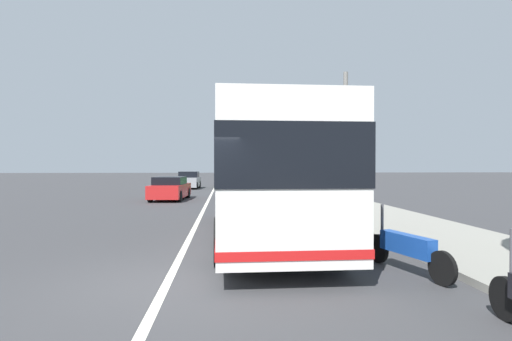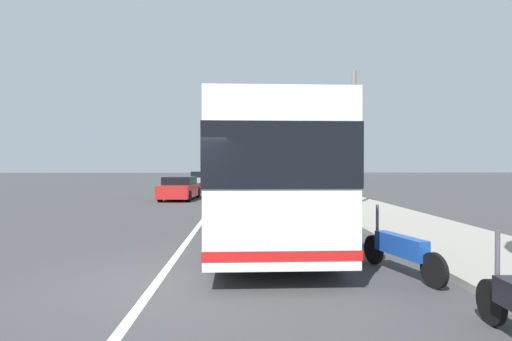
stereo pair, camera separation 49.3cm
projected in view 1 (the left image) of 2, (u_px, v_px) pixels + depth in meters
The scene contains 9 objects.
ground_plane at pixel (166, 284), 6.96m from camera, with size 220.00×220.00×0.00m, color #38383A.
sidewalk_curb at pixel (364, 211), 17.45m from camera, with size 110.00×3.60×0.14m, color gray.
lane_divider_line at pixel (201, 214), 16.93m from camera, with size 110.00×0.16×0.01m, color silver.
coach_bus at pixel (263, 171), 11.49m from camera, with size 10.16×2.78×3.35m.
motorcycle_nearest_curb at pixel (406, 248), 7.70m from camera, with size 2.29×0.71×1.25m.
car_oncoming at pixel (170, 189), 24.15m from camera, with size 4.50×2.11×1.39m.
car_behind_bus at pixel (189, 181), 36.10m from camera, with size 4.07×1.98×1.52m.
car_far_distant at pixel (232, 180), 38.16m from camera, with size 4.59×1.95×1.49m.
utility_pole at pixel (345, 140), 19.95m from camera, with size 0.23×0.23×6.68m, color slate.
Camera 1 is at (-7.03, -1.02, 2.05)m, focal length 28.32 mm.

